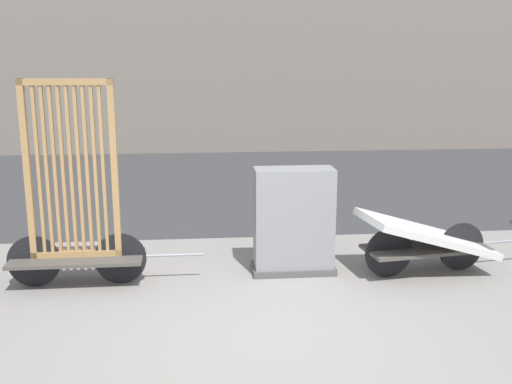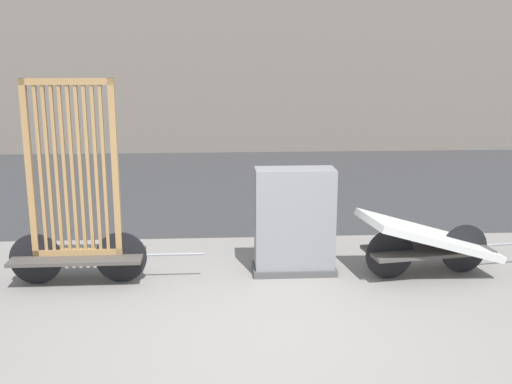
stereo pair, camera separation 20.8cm
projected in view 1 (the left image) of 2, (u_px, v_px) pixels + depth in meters
ground_plane at (271, 337)px, 5.60m from camera, size 60.00×60.00×0.00m
road_strip at (232, 182)px, 12.49m from camera, size 56.00×7.84×0.01m
bike_cart_with_bedframe at (75, 215)px, 6.71m from camera, size 2.22×0.59×2.34m
bike_cart_with_mattress at (427, 239)px, 7.16m from camera, size 2.26×1.06×0.77m
utility_cabinet at (294, 224)px, 7.18m from camera, size 1.00×0.46×1.28m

